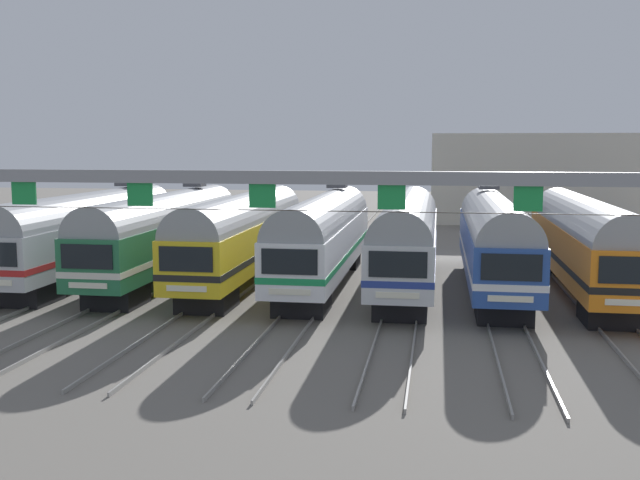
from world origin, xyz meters
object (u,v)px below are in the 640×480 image
at_px(commuter_train_green, 165,232).
at_px(catenary_gantry, 262,201).
at_px(commuter_train_blue, 494,238).
at_px(commuter_train_silver, 407,237).
at_px(commuter_train_yellow, 243,233).
at_px(commuter_train_orange, 584,240).
at_px(commuter_train_stainless, 90,230).
at_px(commuter_train_white, 324,235).

xyz_separation_m(commuter_train_green, catenary_gantry, (8.61, -13.50, 2.77)).
bearing_deg(commuter_train_blue, commuter_train_silver, -179.94).
xyz_separation_m(commuter_train_yellow, commuter_train_orange, (17.22, -0.00, -0.00)).
distance_m(commuter_train_stainless, commuter_train_white, 12.92).
relative_size(commuter_train_green, commuter_train_blue, 1.00).
height_order(commuter_train_silver, commuter_train_blue, commuter_train_blue).
height_order(commuter_train_green, commuter_train_blue, same).
xyz_separation_m(commuter_train_silver, catenary_gantry, (-4.31, -13.49, 2.77)).
bearing_deg(commuter_train_white, commuter_train_yellow, 180.00).
xyz_separation_m(commuter_train_white, commuter_train_blue, (8.61, 0.00, 0.00)).
distance_m(commuter_train_green, commuter_train_orange, 21.53).
height_order(commuter_train_green, commuter_train_orange, commuter_train_green).
xyz_separation_m(commuter_train_white, commuter_train_orange, (12.92, -0.00, -0.00)).
height_order(commuter_train_yellow, commuter_train_blue, same).
relative_size(commuter_train_white, commuter_train_blue, 1.00).
distance_m(commuter_train_stainless, commuter_train_green, 4.31).
bearing_deg(commuter_train_stainless, commuter_train_blue, 0.00).
xyz_separation_m(commuter_train_orange, catenary_gantry, (-12.92, -13.49, 2.77)).
xyz_separation_m(commuter_train_yellow, catenary_gantry, (4.31, -13.50, 2.77)).
distance_m(commuter_train_silver, commuter_train_blue, 4.31).
distance_m(commuter_train_silver, commuter_train_orange, 8.61).
bearing_deg(commuter_train_yellow, commuter_train_blue, 0.00).
height_order(commuter_train_stainless, commuter_train_white, same).
distance_m(commuter_train_yellow, commuter_train_white, 4.31).
bearing_deg(commuter_train_blue, commuter_train_white, 180.00).
height_order(commuter_train_white, commuter_train_silver, commuter_train_white).
bearing_deg(commuter_train_green, commuter_train_white, 0.00).
distance_m(commuter_train_yellow, catenary_gantry, 14.44).
relative_size(commuter_train_green, commuter_train_white, 1.00).
distance_m(commuter_train_silver, catenary_gantry, 14.43).
relative_size(commuter_train_green, commuter_train_silver, 1.00).
bearing_deg(commuter_train_silver, commuter_train_white, 179.94).
bearing_deg(commuter_train_orange, catenary_gantry, -133.74).
height_order(commuter_train_yellow, catenary_gantry, catenary_gantry).
relative_size(commuter_train_yellow, commuter_train_orange, 1.00).
height_order(commuter_train_orange, catenary_gantry, catenary_gantry).
height_order(commuter_train_green, commuter_train_yellow, same).
bearing_deg(commuter_train_silver, commuter_train_stainless, 179.99).
distance_m(commuter_train_stainless, commuter_train_yellow, 8.61).
bearing_deg(catenary_gantry, commuter_train_stainless, 133.73).
height_order(commuter_train_green, catenary_gantry, catenary_gantry).
bearing_deg(commuter_train_green, commuter_train_stainless, 180.00).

